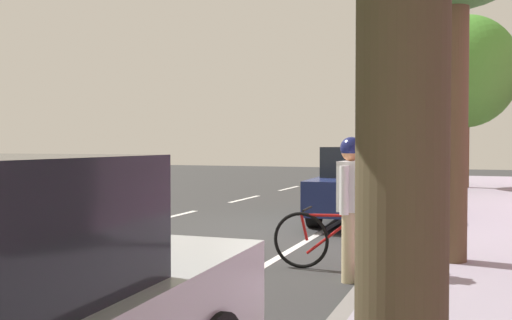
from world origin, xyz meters
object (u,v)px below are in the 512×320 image
at_px(cyclist_with_backpack, 354,194).
at_px(street_tree_corner, 465,72).
at_px(parked_sedan_dark_blue_second, 366,184).
at_px(bicycle_at_curb, 342,240).
at_px(parked_sedan_red_mid, 398,170).

relative_size(cyclist_with_backpack, street_tree_corner, 0.29).
bearing_deg(cyclist_with_backpack, parked_sedan_dark_blue_second, 98.34).
xyz_separation_m(cyclist_with_backpack, street_tree_corner, (1.04, 13.53, 2.97)).
bearing_deg(street_tree_corner, bicycle_at_curb, -95.51).
xyz_separation_m(parked_sedan_dark_blue_second, parked_sedan_red_mid, (-0.17, 6.82, 0.00)).
distance_m(parked_sedan_dark_blue_second, cyclist_with_backpack, 5.36).
xyz_separation_m(bicycle_at_curb, street_tree_corner, (1.26, 13.08, 3.59)).
bearing_deg(street_tree_corner, cyclist_with_backpack, -94.38).
bearing_deg(parked_sedan_red_mid, parked_sedan_dark_blue_second, -88.56).
xyz_separation_m(parked_sedan_red_mid, bicycle_at_curb, (0.72, -11.66, -0.37)).
xyz_separation_m(parked_sedan_red_mid, street_tree_corner, (1.98, 1.42, 3.22)).
bearing_deg(cyclist_with_backpack, street_tree_corner, 85.62).
distance_m(parked_sedan_dark_blue_second, parked_sedan_red_mid, 6.82).
distance_m(parked_sedan_red_mid, cyclist_with_backpack, 12.15).
distance_m(parked_sedan_red_mid, street_tree_corner, 4.04).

